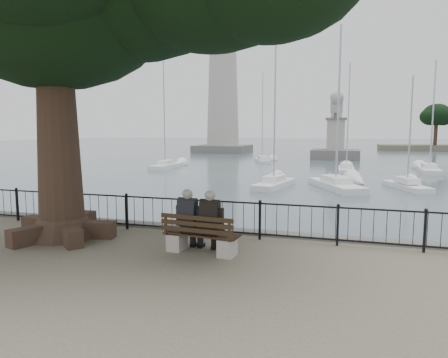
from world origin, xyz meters
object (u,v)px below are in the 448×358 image
at_px(person_left, 190,222).
at_px(lighthouse, 223,86).
at_px(bench, 201,240).
at_px(person_right, 212,224).
at_px(lion_monument, 336,142).

relative_size(person_left, lighthouse, 0.05).
bearing_deg(person_left, bench, -23.63).
relative_size(person_right, lion_monument, 0.16).
distance_m(bench, lighthouse, 64.55).
height_order(person_left, person_right, same).
distance_m(lighthouse, lion_monument, 25.23).
bearing_deg(bench, person_left, 156.37).
distance_m(bench, person_right, 0.46).
height_order(bench, person_left, person_left).
bearing_deg(person_left, lion_monument, 87.19).
xyz_separation_m(person_right, lion_monument, (1.83, 48.96, 0.67)).
relative_size(bench, person_right, 1.22).
xyz_separation_m(bench, lion_monument, (2.10, 49.04, 1.03)).
bearing_deg(lion_monument, person_left, -92.81).
distance_m(person_left, person_right, 0.58).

